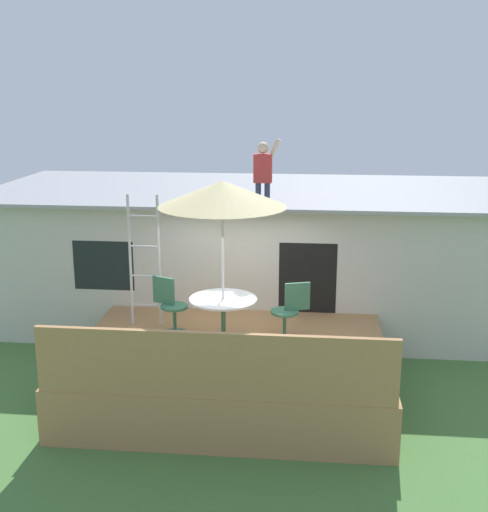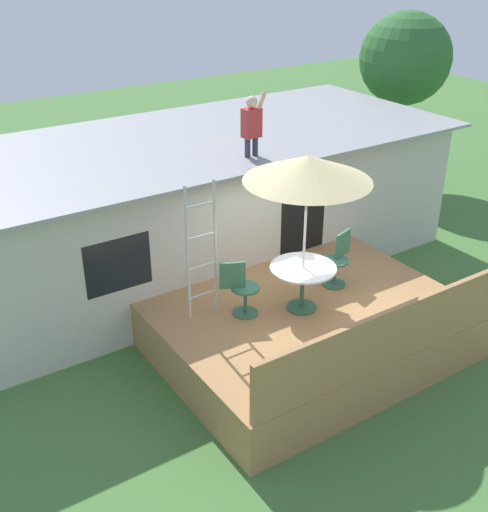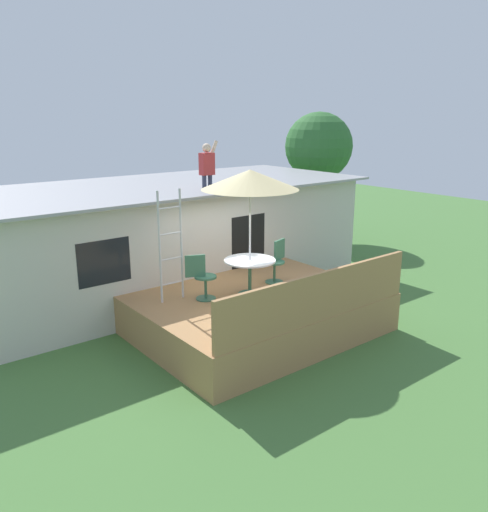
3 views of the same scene
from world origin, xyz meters
TOP-DOWN VIEW (x-y plane):
  - ground_plane at (0.00, 0.00)m, footprint 40.00×40.00m
  - house at (-0.00, 3.60)m, footprint 10.50×4.50m
  - deck at (0.00, 0.00)m, footprint 4.73×3.79m
  - deck_railing at (0.00, -1.84)m, footprint 4.63×0.08m
  - patio_table at (-0.12, -0.02)m, footprint 1.04×1.04m
  - patio_umbrella at (-0.12, -0.02)m, footprint 1.90×1.90m
  - step_ladder at (-1.51, 0.70)m, footprint 0.52×0.04m
  - person_figure at (0.32, 2.08)m, footprint 0.47×0.20m
  - patio_chair_left at (-1.03, 0.37)m, footprint 0.60×0.44m
  - patio_chair_right at (0.87, 0.29)m, footprint 0.61×0.44m
  - backyard_tree at (7.03, 4.99)m, footprint 2.35×2.35m

SIDE VIEW (x-z plane):
  - ground_plane at x=0.00m, z-range 0.00..0.00m
  - deck at x=0.00m, z-range 0.00..0.80m
  - deck_railing at x=0.00m, z-range 0.80..1.70m
  - patio_chair_left at x=-1.03m, z-range 0.80..1.72m
  - patio_chair_right at x=0.87m, z-range 0.80..1.72m
  - house at x=0.00m, z-range 0.01..2.68m
  - patio_table at x=-0.12m, z-range 1.01..1.76m
  - step_ladder at x=-1.51m, z-range 0.80..3.00m
  - patio_umbrella at x=-0.12m, z-range 1.88..4.42m
  - backyard_tree at x=7.03m, z-range 1.02..5.47m
  - person_figure at x=0.32m, z-range 2.73..3.84m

